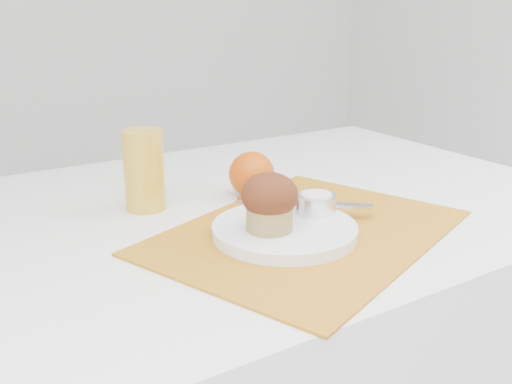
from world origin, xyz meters
TOP-DOWN VIEW (x-y plane):
  - table at (0.00, 0.05)m, footprint 1.20×0.80m
  - placemat at (0.01, -0.12)m, footprint 0.56×0.49m
  - plate at (-0.03, -0.11)m, footprint 0.25×0.25m
  - ramekin at (0.04, -0.09)m, footprint 0.08×0.08m
  - cream at (0.04, -0.09)m, footprint 0.05×0.05m
  - raspberry_near at (-0.00, -0.06)m, footprint 0.02×0.02m
  - raspberry_far at (0.01, -0.06)m, footprint 0.02×0.02m
  - butter_knife at (0.05, -0.06)m, footprint 0.18×0.16m
  - orange at (0.03, 0.08)m, footprint 0.08×0.08m
  - juice_glass at (-0.16, 0.12)m, footprint 0.08×0.08m
  - muffin at (-0.06, -0.12)m, footprint 0.08×0.08m

SIDE VIEW (x-z plane):
  - table at x=0.00m, z-range 0.00..0.75m
  - placemat at x=0.01m, z-range 0.75..0.75m
  - plate at x=-0.03m, z-range 0.75..0.77m
  - butter_knife at x=0.05m, z-range 0.77..0.78m
  - raspberry_far at x=0.01m, z-range 0.77..0.79m
  - raspberry_near at x=0.00m, z-range 0.77..0.79m
  - ramekin at x=0.04m, z-range 0.77..0.80m
  - orange at x=0.03m, z-range 0.75..0.83m
  - cream at x=0.04m, z-range 0.80..0.80m
  - muffin at x=-0.06m, z-range 0.77..0.86m
  - juice_glass at x=-0.16m, z-range 0.75..0.89m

